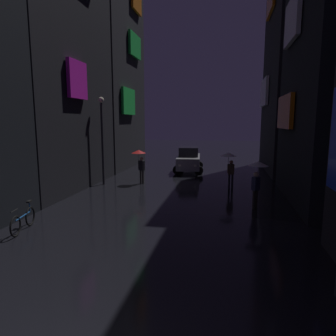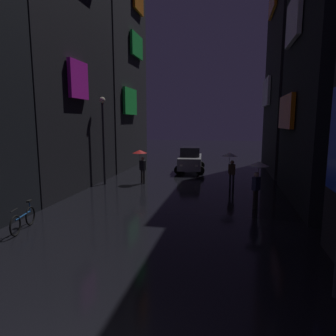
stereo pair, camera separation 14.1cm
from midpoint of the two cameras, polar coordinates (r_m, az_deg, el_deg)
The scene contains 8 objects.
building_left_far at distance 27.58m, azimuth -11.06°, elevation 25.14°, with size 4.25×8.05×23.33m.
building_right_far at distance 25.98m, azimuth 24.13°, elevation 20.44°, with size 4.25×8.87×18.84m.
pedestrian_foreground_right_red at distance 18.76m, azimuth -5.01°, elevation 2.07°, with size 0.90×0.90×2.12m.
pedestrian_near_crossing_clear at distance 17.47m, azimuth 12.01°, elevation 1.41°, with size 0.90×0.90×2.12m.
pedestrian_foreground_left_clear at distance 13.86m, azimuth 17.02°, elevation -0.69°, with size 0.90×0.90×2.12m.
bicycle_parked_at_storefront at distance 12.04m, azimuth -25.54°, elevation -8.86°, with size 0.42×1.80×0.96m.
car_distant at distance 23.36m, azimuth 4.42°, elevation 1.58°, with size 2.50×4.26×1.92m.
streetlamp_left_far at distance 18.70m, azimuth -12.03°, elevation 7.04°, with size 0.36×0.36×5.32m.
Camera 2 is at (2.60, -2.44, 3.87)m, focal length 32.00 mm.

